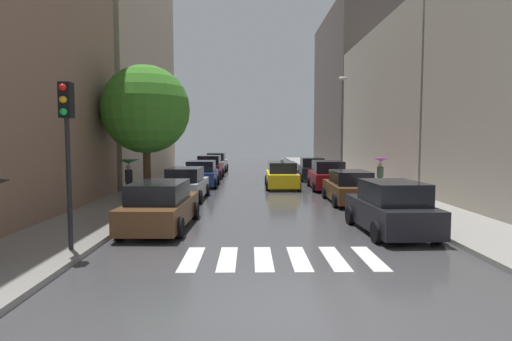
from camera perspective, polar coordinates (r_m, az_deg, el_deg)
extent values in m
cube|color=#3A3A3D|center=(31.23, 0.54, -1.30)|extent=(28.00, 72.00, 0.04)
cube|color=gray|center=(31.73, -11.28, -1.12)|extent=(3.00, 72.00, 0.15)
cube|color=gray|center=(32.06, 12.24, -1.08)|extent=(3.00, 72.00, 0.15)
cube|color=silver|center=(10.73, -8.85, -11.97)|extent=(0.45, 2.20, 0.01)
cube|color=silver|center=(10.64, -3.94, -12.06)|extent=(0.45, 2.20, 0.01)
cube|color=silver|center=(10.64, 1.02, -12.07)|extent=(0.45, 2.20, 0.01)
cube|color=silver|center=(10.70, 5.95, -11.98)|extent=(0.45, 2.20, 0.01)
cube|color=silver|center=(10.85, 10.78, -11.82)|extent=(0.45, 2.20, 0.01)
cube|color=silver|center=(11.06, 15.44, -11.58)|extent=(0.45, 2.20, 0.01)
cube|color=#B2A38C|center=(34.01, -19.06, 15.21)|extent=(6.00, 16.65, 19.20)
cube|color=#9E9384|center=(32.35, 20.68, 8.28)|extent=(6.00, 17.50, 10.85)
cube|color=#564C47|center=(49.37, 13.13, 10.61)|extent=(6.00, 17.24, 17.14)
cube|color=brown|center=(14.52, -12.97, -5.50)|extent=(1.98, 4.72, 0.78)
cube|color=black|center=(14.19, -13.24, -2.84)|extent=(1.70, 2.61, 0.64)
cylinder|color=black|center=(16.26, -14.85, -5.36)|extent=(0.24, 0.65, 0.64)
cylinder|color=black|center=(15.87, -8.38, -5.50)|extent=(0.24, 0.65, 0.64)
cylinder|color=black|center=(13.36, -18.41, -7.52)|extent=(0.24, 0.65, 0.64)
cylinder|color=black|center=(12.88, -10.56, -7.80)|extent=(0.24, 0.65, 0.64)
cube|color=#B2B7BF|center=(21.09, -9.63, -2.41)|extent=(1.87, 4.30, 0.79)
cube|color=black|center=(20.82, -9.76, -0.51)|extent=(1.61, 2.38, 0.65)
cylinder|color=black|center=(22.66, -11.19, -2.62)|extent=(0.24, 0.65, 0.64)
cylinder|color=black|center=(22.37, -6.76, -2.65)|extent=(0.24, 0.65, 0.64)
cylinder|color=black|center=(19.94, -12.83, -3.57)|extent=(0.24, 0.65, 0.64)
cylinder|color=black|center=(19.61, -7.80, -3.63)|extent=(0.24, 0.65, 0.64)
cube|color=navy|center=(26.91, -7.51, -0.93)|extent=(1.94, 4.07, 0.82)
cube|color=black|center=(26.65, -7.57, 0.62)|extent=(1.70, 2.24, 0.67)
cylinder|color=black|center=(28.37, -9.13, -1.22)|extent=(0.23, 0.64, 0.64)
cylinder|color=black|center=(28.18, -5.28, -1.22)|extent=(0.23, 0.64, 0.64)
cylinder|color=black|center=(25.74, -9.93, -1.79)|extent=(0.23, 0.64, 0.64)
cylinder|color=black|center=(25.52, -5.69, -1.79)|extent=(0.23, 0.64, 0.64)
cube|color=maroon|center=(32.94, -6.40, 0.07)|extent=(1.89, 4.08, 0.88)
cube|color=black|center=(32.69, -6.45, 1.44)|extent=(1.65, 2.25, 0.72)
cylinder|color=black|center=(34.40, -7.70, -0.26)|extent=(0.23, 0.64, 0.64)
cylinder|color=black|center=(34.21, -4.62, -0.26)|extent=(0.23, 0.64, 0.64)
cylinder|color=black|center=(31.75, -8.31, -0.64)|extent=(0.23, 0.64, 0.64)
cylinder|color=black|center=(31.55, -4.98, -0.64)|extent=(0.23, 0.64, 0.64)
cube|color=silver|center=(39.54, -5.46, 0.77)|extent=(1.84, 4.26, 0.88)
cube|color=black|center=(39.29, -5.49, 1.91)|extent=(1.60, 2.35, 0.72)
cylinder|color=black|center=(41.04, -6.51, 0.48)|extent=(0.23, 0.64, 0.64)
cylinder|color=black|center=(40.88, -4.03, 0.48)|extent=(0.23, 0.64, 0.64)
cylinder|color=black|center=(38.27, -6.97, 0.20)|extent=(0.23, 0.64, 0.64)
cylinder|color=black|center=(38.10, -4.32, 0.20)|extent=(0.23, 0.64, 0.64)
cube|color=black|center=(14.12, 18.03, -5.77)|extent=(1.99, 4.19, 0.83)
cube|color=black|center=(13.82, 18.42, -2.84)|extent=(1.70, 2.33, 0.68)
cylinder|color=black|center=(15.14, 12.90, -6.03)|extent=(0.25, 0.65, 0.64)
cylinder|color=black|center=(15.74, 19.32, -5.78)|extent=(0.25, 0.65, 0.64)
cylinder|color=black|center=(12.60, 16.36, -8.18)|extent=(0.25, 0.65, 0.64)
cylinder|color=black|center=(13.32, 23.84, -7.70)|extent=(0.25, 0.65, 0.64)
cube|color=brown|center=(20.21, 12.73, -2.80)|extent=(1.90, 4.42, 0.75)
cube|color=black|center=(19.92, 12.90, -0.93)|extent=(1.65, 2.44, 0.62)
cylinder|color=black|center=(21.47, 9.48, -2.97)|extent=(0.23, 0.64, 0.64)
cylinder|color=black|center=(21.85, 14.23, -2.92)|extent=(0.23, 0.64, 0.64)
cylinder|color=black|center=(18.64, 10.94, -4.08)|extent=(0.23, 0.64, 0.64)
cylinder|color=black|center=(19.07, 16.36, -3.99)|extent=(0.23, 0.64, 0.64)
cube|color=maroon|center=(25.52, 9.79, -1.19)|extent=(2.07, 4.62, 0.86)
cube|color=black|center=(25.23, 9.89, 0.54)|extent=(1.76, 2.57, 0.71)
cylinder|color=black|center=(26.91, 7.32, -1.50)|extent=(0.25, 0.65, 0.64)
cylinder|color=black|center=(27.17, 11.29, -1.49)|extent=(0.25, 0.65, 0.64)
cylinder|color=black|center=(23.94, 8.06, -2.21)|extent=(0.25, 0.65, 0.64)
cylinder|color=black|center=(24.24, 12.51, -2.19)|extent=(0.25, 0.65, 0.64)
cube|color=black|center=(31.22, 7.68, -0.22)|extent=(1.94, 4.15, 0.83)
cube|color=black|center=(30.96, 7.73, 1.14)|extent=(1.65, 2.31, 0.68)
cylinder|color=black|center=(32.49, 5.86, -0.50)|extent=(0.25, 0.65, 0.64)
cylinder|color=black|center=(32.68, 8.96, -0.51)|extent=(0.25, 0.65, 0.64)
cylinder|color=black|center=(29.82, 6.26, -0.93)|extent=(0.25, 0.65, 0.64)
cylinder|color=black|center=(30.02, 9.63, -0.93)|extent=(0.25, 0.65, 0.64)
cube|color=yellow|center=(26.00, 3.57, -1.11)|extent=(1.93, 4.71, 0.80)
cube|color=black|center=(25.71, 3.61, 0.45)|extent=(1.67, 2.60, 0.65)
cube|color=#F2EDCC|center=(25.69, 3.62, 1.38)|extent=(0.21, 0.36, 0.18)
cylinder|color=black|center=(27.52, 1.45, -1.34)|extent=(0.23, 0.64, 0.64)
cylinder|color=black|center=(27.63, 5.29, -1.33)|extent=(0.23, 0.64, 0.64)
cylinder|color=black|center=(24.45, 1.63, -2.04)|extent=(0.23, 0.64, 0.64)
cylinder|color=black|center=(24.57, 5.95, -2.03)|extent=(0.23, 0.64, 0.64)
cylinder|color=navy|center=(24.37, 16.75, -1.76)|extent=(0.28, 0.28, 0.75)
cylinder|color=#38513D|center=(24.31, 16.78, -0.19)|extent=(0.36, 0.36, 0.59)
sphere|color=tan|center=(24.29, 16.80, 0.78)|extent=(0.23, 0.23, 0.23)
cone|color=#8C1E8C|center=(24.27, 16.81, 1.44)|extent=(1.00, 1.00, 0.20)
cylinder|color=#333338|center=(24.29, 16.80, 0.63)|extent=(0.02, 0.02, 0.69)
cylinder|color=black|center=(21.33, -17.13, -2.57)|extent=(0.28, 0.28, 0.77)
cylinder|color=black|center=(21.26, -17.17, -0.72)|extent=(0.36, 0.36, 0.61)
sphere|color=tan|center=(21.23, -17.19, 0.42)|extent=(0.24, 0.24, 0.24)
cone|color=#19723F|center=(21.22, -17.21, 1.19)|extent=(1.02, 1.02, 0.20)
cylinder|color=#333338|center=(21.24, -17.19, 0.23)|extent=(0.02, 0.02, 0.71)
cylinder|color=#513823|center=(21.16, -14.81, -0.20)|extent=(0.36, 0.36, 2.51)
sphere|color=#387C24|center=(21.16, -14.96, 8.16)|extent=(4.31, 4.31, 4.31)
cylinder|color=black|center=(11.67, -24.41, -1.76)|extent=(0.12, 0.12, 3.40)
cube|color=black|center=(11.66, -24.74, 8.81)|extent=(0.30, 0.30, 0.90)
sphere|color=red|center=(11.53, -25.15, 10.36)|extent=(0.18, 0.18, 0.18)
sphere|color=#F2A519|center=(11.50, -25.10, 8.87)|extent=(0.18, 0.18, 0.18)
sphere|color=green|center=(11.47, -25.05, 7.38)|extent=(0.18, 0.18, 0.18)
cylinder|color=#595B60|center=(28.92, 11.80, 5.31)|extent=(0.16, 0.16, 6.86)
ellipsoid|color=beige|center=(29.21, 11.91, 12.35)|extent=(0.60, 0.28, 0.24)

